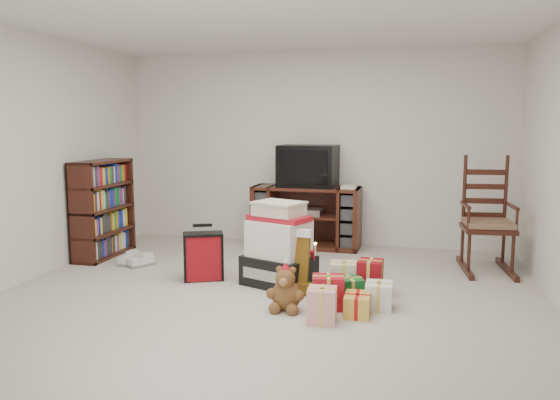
# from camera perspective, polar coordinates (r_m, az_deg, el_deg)

# --- Properties ---
(room) EXTENTS (5.01, 5.01, 2.51)m
(room) POSITION_cam_1_polar(r_m,az_deg,el_deg) (4.73, -1.64, 4.02)
(room) COLOR beige
(room) RESTS_ON ground
(tv_stand) EXTENTS (1.38, 0.52, 0.78)m
(tv_stand) POSITION_cam_1_polar(r_m,az_deg,el_deg) (7.00, 2.76, -1.77)
(tv_stand) COLOR #481D14
(tv_stand) RESTS_ON floor
(bookshelf) EXTENTS (0.31, 0.94, 1.15)m
(bookshelf) POSITION_cam_1_polar(r_m,az_deg,el_deg) (6.82, -18.00, -1.04)
(bookshelf) COLOR #3A1810
(bookshelf) RESTS_ON floor
(rocking_chair) EXTENTS (0.58, 0.89, 1.29)m
(rocking_chair) POSITION_cam_1_polar(r_m,az_deg,el_deg) (6.30, 20.79, -2.93)
(rocking_chair) COLOR #3A1810
(rocking_chair) RESTS_ON floor
(gift_pile) EXTENTS (0.77, 0.67, 0.81)m
(gift_pile) POSITION_cam_1_polar(r_m,az_deg,el_deg) (5.35, -0.11, -5.20)
(gift_pile) COLOR black
(gift_pile) RESTS_ON floor
(red_suitcase) EXTENTS (0.42, 0.33, 0.57)m
(red_suitcase) POSITION_cam_1_polar(r_m,az_deg,el_deg) (5.60, -8.01, -5.83)
(red_suitcase) COLOR maroon
(red_suitcase) RESTS_ON floor
(stocking) EXTENTS (0.30, 0.16, 0.61)m
(stocking) POSITION_cam_1_polar(r_m,az_deg,el_deg) (5.13, 1.82, -6.37)
(stocking) COLOR #0C7110
(stocking) RESTS_ON floor
(teddy_bear) EXTENTS (0.25, 0.22, 0.38)m
(teddy_bear) POSITION_cam_1_polar(r_m,az_deg,el_deg) (4.69, 0.63, -9.51)
(teddy_bear) COLOR brown
(teddy_bear) RESTS_ON floor
(santa_figurine) EXTENTS (0.28, 0.26, 0.56)m
(santa_figurine) POSITION_cam_1_polar(r_m,az_deg,el_deg) (5.39, 2.44, -6.63)
(santa_figurine) COLOR #AD1221
(santa_figurine) RESTS_ON floor
(mrs_claus_figurine) EXTENTS (0.32, 0.30, 0.66)m
(mrs_claus_figurine) POSITION_cam_1_polar(r_m,az_deg,el_deg) (5.74, -1.11, -5.35)
(mrs_claus_figurine) COLOR #AD1221
(mrs_claus_figurine) RESTS_ON floor
(sneaker_pair) EXTENTS (0.39, 0.31, 0.10)m
(sneaker_pair) POSITION_cam_1_polar(r_m,az_deg,el_deg) (6.36, -14.88, -6.16)
(sneaker_pair) COLOR silver
(sneaker_pair) RESTS_ON floor
(gift_cluster) EXTENTS (0.73, 1.07, 0.25)m
(gift_cluster) POSITION_cam_1_polar(r_m,az_deg,el_deg) (4.87, 7.45, -9.43)
(gift_cluster) COLOR #A4121F
(gift_cluster) RESTS_ON floor
(crt_television) EXTENTS (0.74, 0.56, 0.53)m
(crt_television) POSITION_cam_1_polar(r_m,az_deg,el_deg) (6.94, 2.95, 3.58)
(crt_television) COLOR black
(crt_television) RESTS_ON tv_stand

